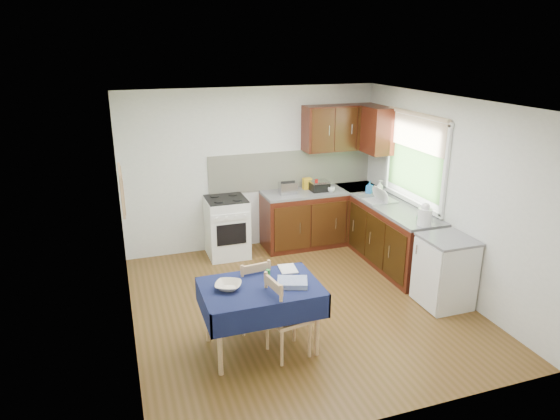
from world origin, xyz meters
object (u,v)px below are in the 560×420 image
object	(u,v)px
chair_far	(252,292)
toaster	(288,188)
dining_table	(261,295)
chair_near	(284,314)
sandwich_press	(319,186)
dish_rack	(380,200)
kettle	(425,215)

from	to	relation	value
chair_far	toaster	xyz separation A→B (m)	(1.17, 2.08, 0.53)
dining_table	chair_near	bearing A→B (deg)	-25.04
chair_near	toaster	size ratio (longest dim) A/B	3.41
toaster	sandwich_press	world-z (taller)	toaster
chair_near	sandwich_press	bearing A→B (deg)	-38.61
dining_table	toaster	distance (m)	2.78
dining_table	dish_rack	world-z (taller)	dish_rack
chair_near	toaster	distance (m)	2.91
sandwich_press	kettle	size ratio (longest dim) A/B	0.93
chair_far	sandwich_press	bearing A→B (deg)	-135.23
chair_far	chair_near	bearing A→B (deg)	99.92
toaster	dish_rack	bearing A→B (deg)	-35.10
dining_table	dish_rack	size ratio (longest dim) A/B	2.80
sandwich_press	chair_near	bearing A→B (deg)	-127.34
sandwich_press	dish_rack	bearing A→B (deg)	-59.66
dining_table	chair_far	distance (m)	0.45
dining_table	chair_near	xyz separation A→B (m)	(0.19, -0.19, -0.15)
kettle	dining_table	bearing A→B (deg)	-165.08
chair_far	toaster	world-z (taller)	toaster
toaster	kettle	xyz separation A→B (m)	(1.19, -1.86, 0.04)
chair_near	dish_rack	size ratio (longest dim) A/B	2.09
toaster	dish_rack	xyz separation A→B (m)	(1.16, -0.79, -0.07)
dining_table	sandwich_press	xyz separation A→B (m)	(1.71, 2.50, 0.35)
chair_near	dining_table	bearing A→B (deg)	35.83
chair_near	sandwich_press	size ratio (longest dim) A/B	3.28
dining_table	dish_rack	xyz separation A→B (m)	(2.34, 1.70, 0.29)
sandwich_press	dish_rack	size ratio (longest dim) A/B	0.64
kettle	dish_rack	bearing A→B (deg)	91.55
toaster	sandwich_press	xyz separation A→B (m)	(0.53, 0.01, -0.01)
dish_rack	chair_near	bearing A→B (deg)	-128.64
dining_table	dish_rack	bearing A→B (deg)	55.92
dining_table	dish_rack	distance (m)	2.91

